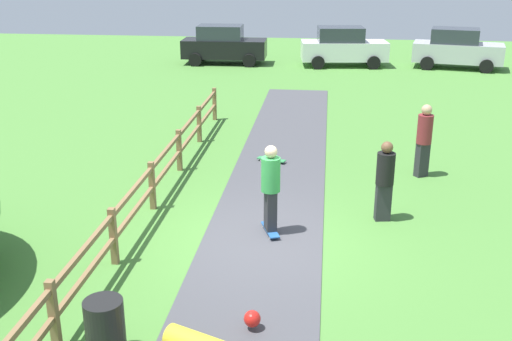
% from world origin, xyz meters
% --- Properties ---
extents(ground_plane, '(60.00, 60.00, 0.00)m').
position_xyz_m(ground_plane, '(0.00, 0.00, 0.00)').
color(ground_plane, '#4C8438').
extents(asphalt_path, '(2.40, 28.00, 0.02)m').
position_xyz_m(asphalt_path, '(0.00, 0.00, 0.01)').
color(asphalt_path, '#47474C').
rests_on(asphalt_path, ground_plane).
extents(wooden_fence, '(0.12, 18.12, 1.10)m').
position_xyz_m(wooden_fence, '(-2.60, 0.00, 0.67)').
color(wooden_fence, olive).
rests_on(wooden_fence, ground_plane).
extents(trash_bin, '(0.56, 0.56, 0.90)m').
position_xyz_m(trash_bin, '(-1.80, -3.98, 0.45)').
color(trash_bin, black).
rests_on(trash_bin, ground_plane).
extents(skater_riding, '(0.49, 0.82, 1.87)m').
position_xyz_m(skater_riding, '(0.13, 0.30, 1.07)').
color(skater_riding, '#265999').
rests_on(skater_riding, asphalt_path).
extents(skateboard_loose, '(0.82, 0.45, 0.08)m').
position_xyz_m(skateboard_loose, '(-0.26, 4.75, 0.09)').
color(skateboard_loose, '#338C4C').
rests_on(skateboard_loose, asphalt_path).
extents(bystander_maroon, '(0.53, 0.53, 1.88)m').
position_xyz_m(bystander_maroon, '(3.64, 4.14, 1.05)').
color(bystander_maroon, '#2D2D33').
rests_on(bystander_maroon, ground_plane).
extents(bystander_black, '(0.43, 0.43, 1.76)m').
position_xyz_m(bystander_black, '(2.44, 1.26, 0.97)').
color(bystander_black, '#2D2D33').
rests_on(bystander_black, ground_plane).
extents(parked_car_white, '(4.36, 2.35, 1.92)m').
position_xyz_m(parked_car_white, '(1.88, 19.92, 0.96)').
color(parked_car_white, silver).
rests_on(parked_car_white, ground_plane).
extents(parked_car_black, '(4.24, 2.08, 1.92)m').
position_xyz_m(parked_car_black, '(-4.12, 19.92, 0.96)').
color(parked_car_black, black).
rests_on(parked_car_black, ground_plane).
extents(parked_car_silver, '(4.45, 2.62, 1.92)m').
position_xyz_m(parked_car_silver, '(7.37, 19.93, 0.96)').
color(parked_car_silver, '#B7B7BC').
rests_on(parked_car_silver, ground_plane).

